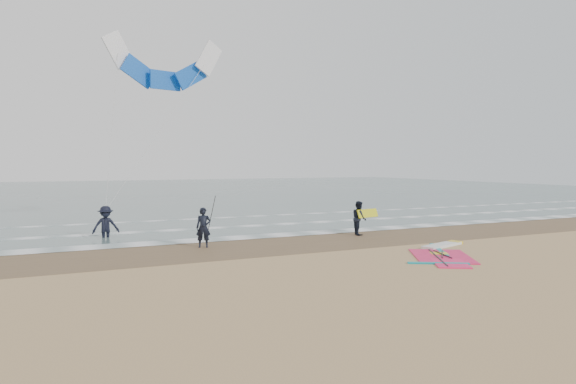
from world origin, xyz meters
name	(u,v)px	position (x,y,z in m)	size (l,w,h in m)	color
ground	(388,269)	(0.00, 0.00, 0.00)	(120.00, 120.00, 0.00)	tan
sea_water	(140,192)	(0.00, 48.00, 0.01)	(120.00, 80.00, 0.02)	#47605E
wet_sand_band	(302,242)	(0.00, 6.00, 0.00)	(120.00, 5.00, 0.01)	brown
foam_waterline	(262,229)	(0.00, 10.44, 0.03)	(120.00, 9.15, 0.02)	white
windsurf_rig	(443,253)	(3.45, 1.33, 0.03)	(4.72, 4.47, 0.11)	white
person_standing	(203,228)	(-4.14, 6.45, 0.79)	(0.58, 0.38, 1.59)	black
person_walking	(359,218)	(3.36, 6.82, 0.79)	(0.77, 0.60, 1.58)	black
person_wading	(106,218)	(-7.37, 10.76, 0.89)	(1.15, 0.66, 1.78)	black
held_pole	(211,218)	(-3.84, 6.45, 1.16)	(0.17, 0.86, 1.82)	black
carried_kiteboard	(368,213)	(3.76, 6.72, 1.00)	(1.30, 0.51, 0.39)	yellow
surf_kite	(165,67)	(-4.12, 13.37, 8.19)	(6.37, 2.96, 8.63)	white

